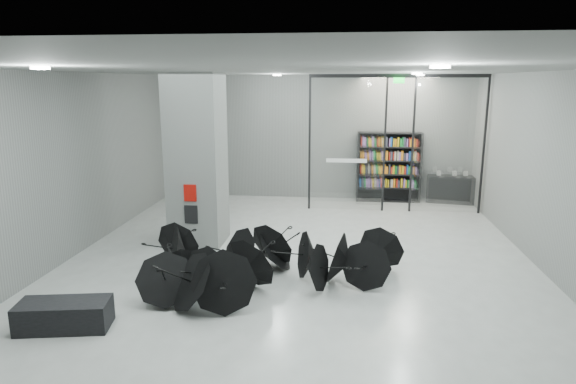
# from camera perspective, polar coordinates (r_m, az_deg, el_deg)

# --- Properties ---
(room) EXTENTS (14.00, 14.02, 4.01)m
(room) POSITION_cam_1_polar(r_m,az_deg,el_deg) (9.26, 0.82, 6.67)
(room) COLOR #939693
(room) RESTS_ON ground
(column) EXTENTS (1.20, 1.20, 4.00)m
(column) POSITION_cam_1_polar(r_m,az_deg,el_deg) (11.81, -10.42, 3.63)
(column) COLOR slate
(column) RESTS_ON ground
(fire_cabinet) EXTENTS (0.28, 0.04, 0.38)m
(fire_cabinet) POSITION_cam_1_polar(r_m,az_deg,el_deg) (11.34, -11.18, -0.11)
(fire_cabinet) COLOR #A50A07
(fire_cabinet) RESTS_ON column
(info_panel) EXTENTS (0.30, 0.03, 0.42)m
(info_panel) POSITION_cam_1_polar(r_m,az_deg,el_deg) (11.46, -11.08, -2.55)
(info_panel) COLOR black
(info_panel) RESTS_ON column
(exit_sign) EXTENTS (0.30, 0.06, 0.15)m
(exit_sign) POSITION_cam_1_polar(r_m,az_deg,el_deg) (14.54, 12.63, 12.39)
(exit_sign) COLOR #0CE533
(exit_sign) RESTS_ON room
(glass_partition) EXTENTS (5.06, 0.08, 4.00)m
(glass_partition) POSITION_cam_1_polar(r_m,az_deg,el_deg) (14.83, 12.21, 6.06)
(glass_partition) COLOR silver
(glass_partition) RESTS_ON ground
(bench) EXTENTS (1.48, 0.84, 0.45)m
(bench) POSITION_cam_1_polar(r_m,az_deg,el_deg) (8.74, -24.32, -12.76)
(bench) COLOR black
(bench) RESTS_ON ground
(bookshelf) EXTENTS (2.03, 0.41, 2.23)m
(bookshelf) POSITION_cam_1_polar(r_m,az_deg,el_deg) (16.21, 11.50, 2.81)
(bookshelf) COLOR black
(bookshelf) RESTS_ON ground
(shop_counter) EXTENTS (1.54, 0.85, 0.87)m
(shop_counter) POSITION_cam_1_polar(r_m,az_deg,el_deg) (16.66, 18.14, 0.33)
(shop_counter) COLOR black
(shop_counter) RESTS_ON ground
(umbrella_cluster) EXTENTS (5.36, 3.40, 1.31)m
(umbrella_cluster) POSITION_cam_1_polar(r_m,az_deg,el_deg) (9.50, -4.15, -9.00)
(umbrella_cluster) COLOR black
(umbrella_cluster) RESTS_ON ground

